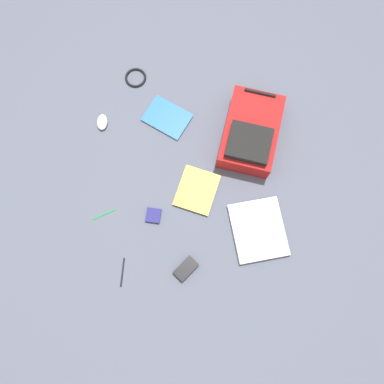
{
  "coord_description": "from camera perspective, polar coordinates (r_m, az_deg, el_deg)",
  "views": [
    {
      "loc": [
        0.11,
        -0.52,
        2.06
      ],
      "look_at": [
        0.04,
        -0.04,
        0.02
      ],
      "focal_mm": 36.65,
      "sensor_mm": 36.0,
      "label": 1
    }
  ],
  "objects": [
    {
      "name": "book_comic",
      "position": [
        2.25,
        -3.65,
        10.76
      ],
      "size": [
        0.29,
        0.26,
        0.01
      ],
      "color": "silver",
      "rests_on": "ground_plane"
    },
    {
      "name": "laptop",
      "position": [
        2.09,
        9.62,
        -5.49
      ],
      "size": [
        0.36,
        0.39,
        0.03
      ],
      "color": "#929296",
      "rests_on": "ground_plane"
    },
    {
      "name": "book_manual",
      "position": [
        2.11,
        0.71,
        0.24
      ],
      "size": [
        0.24,
        0.26,
        0.02
      ],
      "color": "silver",
      "rests_on": "ground_plane"
    },
    {
      "name": "pen_blue",
      "position": [
        2.14,
        -12.72,
        -3.22
      ],
      "size": [
        0.12,
        0.08,
        0.01
      ],
      "primitive_type": "cylinder",
      "rotation": [
        1.57,
        0.0,
        5.29
      ],
      "color": "#198C33",
      "rests_on": "ground_plane"
    },
    {
      "name": "pen_black",
      "position": [
        2.08,
        -10.1,
        -11.44
      ],
      "size": [
        0.02,
        0.15,
        0.01
      ],
      "primitive_type": "cylinder",
      "rotation": [
        1.57,
        0.0,
        0.06
      ],
      "color": "black",
      "rests_on": "ground_plane"
    },
    {
      "name": "cable_coil",
      "position": [
        2.39,
        -8.21,
        16.13
      ],
      "size": [
        0.12,
        0.12,
        0.01
      ],
      "primitive_type": "torus",
      "color": "black",
      "rests_on": "ground_plane"
    },
    {
      "name": "power_brick",
      "position": [
        2.04,
        -0.89,
        -11.1
      ],
      "size": [
        0.13,
        0.14,
        0.03
      ],
      "primitive_type": "cube",
      "rotation": [
        0.0,
        0.0,
        2.51
      ],
      "color": "black",
      "rests_on": "ground_plane"
    },
    {
      "name": "earbud_pouch",
      "position": [
        2.09,
        -5.64,
        -3.43
      ],
      "size": [
        0.08,
        0.08,
        0.02
      ],
      "primitive_type": "cube",
      "rotation": [
        0.0,
        0.0,
        0.0
      ],
      "color": "navy",
      "rests_on": "ground_plane"
    },
    {
      "name": "ground_plane",
      "position": [
        2.12,
        -1.04,
        0.95
      ],
      "size": [
        4.12,
        4.12,
        0.0
      ],
      "primitive_type": "plane",
      "color": "#4C5160"
    },
    {
      "name": "computer_mouse",
      "position": [
        2.28,
        -12.94,
        9.88
      ],
      "size": [
        0.07,
        0.1,
        0.04
      ],
      "primitive_type": "ellipsoid",
      "rotation": [
        0.0,
        0.0,
        0.14
      ],
      "color": "silver",
      "rests_on": "ground_plane"
    },
    {
      "name": "backpack",
      "position": [
        2.16,
        8.51,
        8.47
      ],
      "size": [
        0.32,
        0.46,
        0.18
      ],
      "color": "maroon",
      "rests_on": "ground_plane"
    }
  ]
}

